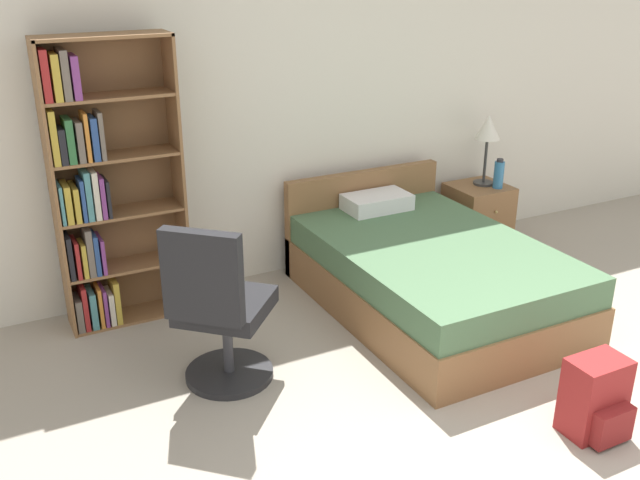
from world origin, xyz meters
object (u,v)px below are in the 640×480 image
object	(u,v)px
bed	(426,272)
backpack_red	(596,399)
bookshelf	(101,191)
nightstand	(477,215)
water_bottle	(499,174)
table_lamp	(488,132)
office_chair	(219,312)

from	to	relation	value
bed	backpack_red	bearing A→B (deg)	-91.69
bookshelf	nightstand	distance (m)	3.13
water_bottle	table_lamp	bearing A→B (deg)	107.19
bed	water_bottle	bearing A→B (deg)	29.15
table_lamp	bed	bearing A→B (deg)	-145.04
bed	backpack_red	distance (m)	1.60
bookshelf	water_bottle	bearing A→B (deg)	-3.02
table_lamp	backpack_red	size ratio (longest dim) A/B	1.37
bookshelf	table_lamp	bearing A→B (deg)	-0.61
office_chair	table_lamp	xyz separation A→B (m)	(2.73, 1.06, 0.50)
water_bottle	backpack_red	xyz separation A→B (m)	(-1.19, -2.23, -0.44)
nightstand	table_lamp	bearing A→B (deg)	23.07
office_chair	water_bottle	bearing A→B (deg)	18.52
bookshelf	water_bottle	world-z (taller)	bookshelf
water_bottle	nightstand	bearing A→B (deg)	130.79
bed	table_lamp	distance (m)	1.52
nightstand	table_lamp	xyz separation A→B (m)	(0.05, 0.02, 0.72)
bookshelf	table_lamp	world-z (taller)	bookshelf
bookshelf	bed	bearing A→B (deg)	-21.78
table_lamp	backpack_red	world-z (taller)	table_lamp
bookshelf	nightstand	xyz separation A→B (m)	(3.06, -0.06, -0.67)
bed	backpack_red	size ratio (longest dim) A/B	4.65
nightstand	water_bottle	xyz separation A→B (m)	(0.09, -0.11, 0.38)
bookshelf	bed	xyz separation A→B (m)	(2.01, -0.80, -0.67)
nightstand	office_chair	bearing A→B (deg)	-158.80
office_chair	table_lamp	distance (m)	2.97
bookshelf	backpack_red	xyz separation A→B (m)	(1.97, -2.40, -0.73)
water_bottle	backpack_red	size ratio (longest dim) A/B	0.58
bed	table_lamp	xyz separation A→B (m)	(1.10, 0.77, 0.72)
nightstand	table_lamp	size ratio (longest dim) A/B	0.90
nightstand	backpack_red	bearing A→B (deg)	-115.08
nightstand	backpack_red	size ratio (longest dim) A/B	1.24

